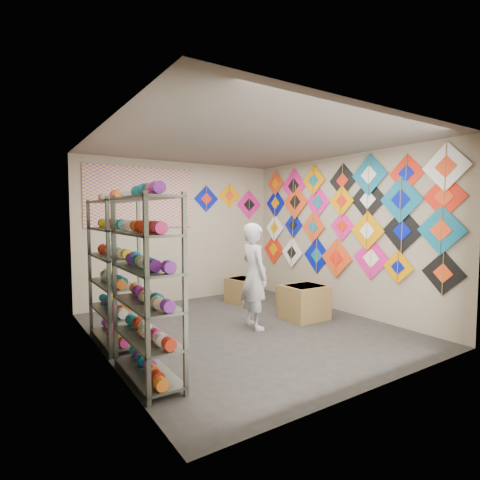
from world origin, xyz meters
TOP-DOWN VIEW (x-y plane):
  - ground at (0.00, 0.00)m, footprint 4.50×4.50m
  - room_walls at (0.00, 0.00)m, footprint 4.50×4.50m
  - shelf_rack_front at (-1.78, -0.85)m, footprint 0.40×1.10m
  - shelf_rack_back at (-1.78, 0.45)m, footprint 0.40×1.10m
  - string_spools at (-1.78, -0.20)m, footprint 0.12×2.36m
  - kite_wall_display at (1.98, -0.04)m, footprint 0.06×4.33m
  - back_wall_kites at (1.14, 2.24)m, footprint 1.64×0.02m
  - poster at (-0.80, 2.23)m, footprint 2.00×0.01m
  - shopkeeper at (0.15, -0.01)m, footprint 0.65×0.50m
  - carton_a at (1.10, -0.08)m, footprint 0.66×0.55m
  - carton_b at (1.34, 0.46)m, footprint 0.58×0.51m
  - carton_c at (0.90, 1.43)m, footprint 0.57×0.61m

SIDE VIEW (x-z plane):
  - ground at x=0.00m, z-range 0.00..0.00m
  - carton_b at x=1.34m, z-range 0.00..0.42m
  - carton_c at x=0.90m, z-range 0.00..0.47m
  - carton_a at x=1.10m, z-range 0.00..0.55m
  - shopkeeper at x=0.15m, z-range 0.00..1.57m
  - shelf_rack_front at x=-1.78m, z-range 0.00..1.90m
  - shelf_rack_back at x=-1.78m, z-range 0.00..1.90m
  - string_spools at x=-1.78m, z-range 0.99..1.11m
  - room_walls at x=0.00m, z-range -0.61..3.89m
  - kite_wall_display at x=1.98m, z-range 0.61..2.69m
  - back_wall_kites at x=1.14m, z-range 1.60..2.36m
  - poster at x=-0.80m, z-range 1.45..2.55m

